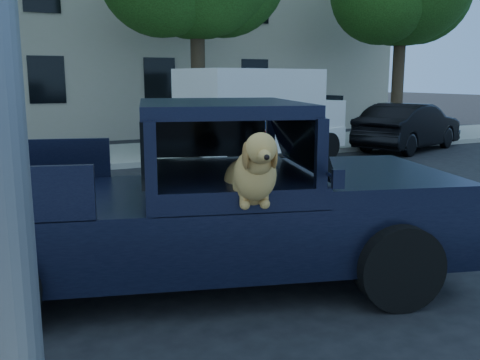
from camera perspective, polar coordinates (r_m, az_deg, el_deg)
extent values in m
plane|color=black|center=(6.57, -14.19, -9.68)|extent=(120.00, 120.00, 0.00)
cube|color=gray|center=(15.46, -21.32, 1.96)|extent=(60.00, 4.00, 0.15)
cylinder|color=#332619|center=(16.83, -4.49, 10.60)|extent=(0.44, 0.44, 4.40)
cylinder|color=#332619|center=(21.12, 16.48, 10.24)|extent=(0.44, 0.44, 4.40)
cube|color=#B9AC99|center=(23.05, -16.03, 16.01)|extent=(26.00, 6.00, 9.00)
cube|color=black|center=(6.00, -4.70, -4.49)|extent=(6.02, 3.64, 0.72)
cube|color=black|center=(6.40, 13.43, 0.29)|extent=(2.16, 2.53, 0.17)
cube|color=black|center=(5.83, -2.21, 7.74)|extent=(2.19, 2.46, 0.13)
cube|color=black|center=(6.04, 6.12, 4.19)|extent=(0.78, 1.87, 0.61)
cube|color=black|center=(5.55, 0.78, -3.54)|extent=(0.74, 0.74, 0.41)
cube|color=black|center=(4.79, 10.42, 0.10)|extent=(0.12, 0.08, 0.17)
cube|color=silver|center=(14.93, 2.42, 4.42)|extent=(4.89, 2.99, 0.54)
cube|color=silver|center=(14.56, 1.14, 8.55)|extent=(4.04, 2.80, 1.63)
cube|color=silver|center=(16.09, 7.32, 7.14)|extent=(1.38, 2.17, 0.76)
cube|color=navy|center=(13.81, 3.89, 5.92)|extent=(3.61, 0.81, 0.20)
cube|color=#9E0F0F|center=(13.83, 3.88, 5.21)|extent=(3.61, 0.81, 0.08)
imported|color=black|center=(17.79, 17.57, 5.43)|extent=(3.08, 4.76, 1.48)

